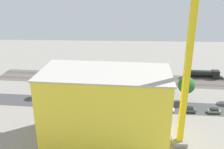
{
  "coord_description": "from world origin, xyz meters",
  "views": [
    {
      "loc": [
        4.38,
        80.54,
        39.9
      ],
      "look_at": [
        8.09,
        -0.79,
        9.54
      ],
      "focal_mm": 40.18,
      "sensor_mm": 36.0,
      "label": 1
    }
  ],
  "objects_px": {
    "parked_car_4": "(122,108)",
    "street_tree_3": "(186,85)",
    "street_tree_0": "(125,87)",
    "street_tree_4": "(186,88)",
    "parked_car_2": "(167,110)",
    "box_truck_1": "(121,107)",
    "locomotive": "(203,74)",
    "box_truck_0": "(83,107)",
    "freight_coach_far": "(115,75)",
    "parked_car_5": "(101,109)",
    "traffic_light": "(96,88)",
    "parked_car_3": "(146,108)",
    "platform_canopy_near": "(103,77)",
    "box_truck_2": "(104,107)",
    "parked_car_0": "(214,111)",
    "construction_building": "(105,106)",
    "street_tree_1": "(41,86)",
    "parked_car_1": "(189,110)",
    "tower_crane": "(200,57)"
  },
  "relations": [
    {
      "from": "construction_building",
      "to": "box_truck_0",
      "type": "xyz_separation_m",
      "value": [
        8.41,
        -13.84,
        -7.68
      ]
    },
    {
      "from": "platform_canopy_near",
      "to": "parked_car_1",
      "type": "xyz_separation_m",
      "value": [
        -29.63,
        20.08,
        -3.38
      ]
    },
    {
      "from": "locomotive",
      "to": "box_truck_0",
      "type": "relative_size",
      "value": 1.6
    },
    {
      "from": "parked_car_1",
      "to": "construction_building",
      "type": "height_order",
      "value": "construction_building"
    },
    {
      "from": "freight_coach_far",
      "to": "parked_car_2",
      "type": "height_order",
      "value": "freight_coach_far"
    },
    {
      "from": "parked_car_4",
      "to": "box_truck_0",
      "type": "bearing_deg",
      "value": 5.26
    },
    {
      "from": "box_truck_1",
      "to": "construction_building",
      "type": "bearing_deg",
      "value": 74.04
    },
    {
      "from": "platform_canopy_near",
      "to": "parked_car_5",
      "type": "bearing_deg",
      "value": 92.06
    },
    {
      "from": "parked_car_5",
      "to": "platform_canopy_near",
      "type": "bearing_deg",
      "value": -87.94
    },
    {
      "from": "parked_car_1",
      "to": "parked_car_4",
      "type": "distance_m",
      "value": 21.72
    },
    {
      "from": "freight_coach_far",
      "to": "street_tree_1",
      "type": "xyz_separation_m",
      "value": [
        26.62,
        15.63,
        0.84
      ]
    },
    {
      "from": "parked_car_5",
      "to": "box_truck_0",
      "type": "bearing_deg",
      "value": 5.95
    },
    {
      "from": "box_truck_0",
      "to": "street_tree_3",
      "type": "distance_m",
      "value": 36.41
    },
    {
      "from": "parked_car_1",
      "to": "box_truck_1",
      "type": "distance_m",
      "value": 22.07
    },
    {
      "from": "parked_car_4",
      "to": "street_tree_3",
      "type": "bearing_deg",
      "value": -160.45
    },
    {
      "from": "construction_building",
      "to": "box_truck_2",
      "type": "xyz_separation_m",
      "value": [
        1.34,
        -13.55,
        -7.6
      ]
    },
    {
      "from": "parked_car_5",
      "to": "box_truck_0",
      "type": "relative_size",
      "value": 0.47
    },
    {
      "from": "construction_building",
      "to": "street_tree_1",
      "type": "bearing_deg",
      "value": -39.99
    },
    {
      "from": "street_tree_3",
      "to": "traffic_light",
      "type": "height_order",
      "value": "street_tree_3"
    },
    {
      "from": "locomotive",
      "to": "street_tree_1",
      "type": "bearing_deg",
      "value": 18.63
    },
    {
      "from": "parked_car_4",
      "to": "street_tree_4",
      "type": "relative_size",
      "value": 0.61
    },
    {
      "from": "street_tree_0",
      "to": "street_tree_1",
      "type": "distance_m",
      "value": 30.67
    },
    {
      "from": "street_tree_0",
      "to": "traffic_light",
      "type": "bearing_deg",
      "value": 3.79
    },
    {
      "from": "parked_car_5",
      "to": "street_tree_3",
      "type": "height_order",
      "value": "street_tree_3"
    },
    {
      "from": "parked_car_2",
      "to": "construction_building",
      "type": "xyz_separation_m",
      "value": [
        19.09,
        14.81,
        8.57
      ]
    },
    {
      "from": "parked_car_3",
      "to": "street_tree_0",
      "type": "bearing_deg",
      "value": -49.58
    },
    {
      "from": "parked_car_0",
      "to": "parked_car_4",
      "type": "xyz_separation_m",
      "value": [
        29.53,
        -0.54,
        -0.02
      ]
    },
    {
      "from": "street_tree_0",
      "to": "street_tree_4",
      "type": "xyz_separation_m",
      "value": [
        -21.41,
        0.31,
        0.24
      ]
    },
    {
      "from": "parked_car_2",
      "to": "street_tree_4",
      "type": "height_order",
      "value": "street_tree_4"
    },
    {
      "from": "street_tree_4",
      "to": "traffic_light",
      "type": "xyz_separation_m",
      "value": [
        31.81,
        0.38,
        -0.49
      ]
    },
    {
      "from": "freight_coach_far",
      "to": "locomotive",
      "type": "bearing_deg",
      "value": -170.72
    },
    {
      "from": "parked_car_2",
      "to": "box_truck_1",
      "type": "relative_size",
      "value": 0.56
    },
    {
      "from": "parked_car_0",
      "to": "parked_car_5",
      "type": "height_order",
      "value": "parked_car_0"
    },
    {
      "from": "parked_car_3",
      "to": "tower_crane",
      "type": "bearing_deg",
      "value": 117.75
    },
    {
      "from": "construction_building",
      "to": "parked_car_4",
      "type": "bearing_deg",
      "value": -103.05
    },
    {
      "from": "locomotive",
      "to": "parked_car_2",
      "type": "relative_size",
      "value": 3.49
    },
    {
      "from": "parked_car_2",
      "to": "street_tree_1",
      "type": "xyz_separation_m",
      "value": [
        44.42,
        -9.23,
        3.4
      ]
    },
    {
      "from": "traffic_light",
      "to": "box_truck_0",
      "type": "bearing_deg",
      "value": 69.71
    },
    {
      "from": "parked_car_0",
      "to": "parked_car_2",
      "type": "distance_m",
      "value": 14.92
    },
    {
      "from": "box_truck_0",
      "to": "box_truck_1",
      "type": "height_order",
      "value": "box_truck_1"
    },
    {
      "from": "parked_car_3",
      "to": "parked_car_4",
      "type": "height_order",
      "value": "parked_car_3"
    },
    {
      "from": "parked_car_0",
      "to": "box_truck_2",
      "type": "xyz_separation_m",
      "value": [
        35.35,
        0.93,
        0.93
      ]
    },
    {
      "from": "freight_coach_far",
      "to": "parked_car_0",
      "type": "bearing_deg",
      "value": 142.41
    },
    {
      "from": "box_truck_2",
      "to": "parked_car_0",
      "type": "bearing_deg",
      "value": -178.49
    },
    {
      "from": "freight_coach_far",
      "to": "street_tree_0",
      "type": "relative_size",
      "value": 2.55
    },
    {
      "from": "box_truck_2",
      "to": "parked_car_5",
      "type": "bearing_deg",
      "value": -32.81
    },
    {
      "from": "freight_coach_far",
      "to": "street_tree_4",
      "type": "bearing_deg",
      "value": 147.17
    },
    {
      "from": "parked_car_1",
      "to": "tower_crane",
      "type": "xyz_separation_m",
      "value": [
        4.23,
        17.72,
        22.91
      ]
    },
    {
      "from": "construction_building",
      "to": "street_tree_4",
      "type": "height_order",
      "value": "construction_building"
    },
    {
      "from": "parked_car_0",
      "to": "parked_car_3",
      "type": "xyz_separation_m",
      "value": [
        21.67,
        -0.86,
        0.04
      ]
    }
  ]
}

